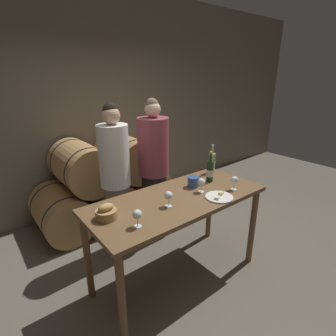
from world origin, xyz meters
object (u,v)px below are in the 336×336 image
wine_bottle_red (210,171)px  wine_glass_right (234,180)px  wine_glass_left (169,196)px  blue_crock (193,181)px  bread_basket (106,213)px  wine_bottle_white (212,163)px  person_left (116,182)px  cheese_plate (219,197)px  wine_glass_center (201,182)px  wine_glass_far_left (137,215)px  tasting_table (178,209)px  person_right (154,171)px

wine_bottle_red → wine_glass_right: size_ratio=2.36×
wine_glass_left → wine_glass_right: size_ratio=1.00×
blue_crock → bread_basket: (-0.98, -0.03, -0.01)m
wine_bottle_white → person_left: bearing=151.9°
cheese_plate → blue_crock: bearing=92.2°
blue_crock → bread_basket: size_ratio=0.69×
wine_bottle_red → wine_glass_center: size_ratio=2.36×
wine_glass_center → wine_glass_far_left: bearing=-170.2°
tasting_table → person_right: (0.28, 0.78, 0.09)m
wine_bottle_red → wine_glass_left: size_ratio=2.36×
person_left → wine_bottle_white: (0.98, -0.52, 0.15)m
wine_bottle_white → wine_glass_center: bearing=-147.5°
cheese_plate → wine_glass_left: wine_glass_left is taller
blue_crock → wine_glass_left: wine_glass_left is taller
wine_glass_far_left → wine_glass_left: 0.40m
wine_glass_center → wine_bottle_red: bearing=27.0°
tasting_table → person_left: person_left is taller
wine_glass_left → person_left: bearing=94.0°
bread_basket → wine_glass_far_left: 0.29m
person_right → wine_bottle_white: 0.71m
wine_bottle_red → wine_glass_far_left: 1.12m
cheese_plate → wine_glass_center: bearing=100.5°
blue_crock → wine_glass_center: wine_glass_center is taller
wine_glass_left → wine_glass_center: 0.44m
person_left → bread_basket: (-0.45, -0.71, 0.08)m
tasting_table → wine_bottle_red: bearing=9.4°
wine_glass_center → person_right: bearing=88.7°
wine_glass_far_left → wine_glass_right: size_ratio=1.00×
person_left → wine_glass_far_left: 1.03m
person_left → wine_bottle_white: person_left is taller
bread_basket → wine_glass_center: size_ratio=1.22×
wine_bottle_white → tasting_table: bearing=-160.7°
wine_bottle_red → wine_bottle_white: (0.22, 0.17, 0.00)m
wine_bottle_white → wine_glass_center: (-0.48, -0.31, -0.02)m
person_left → wine_bottle_white: size_ratio=5.21×
wine_bottle_red → cheese_plate: wine_bottle_red is taller
person_left → wine_glass_center: person_left is taller
wine_bottle_red → wine_glass_center: wine_bottle_red is taller
wine_glass_far_left → blue_crock: bearing=18.5°
wine_glass_left → wine_glass_right: (0.73, -0.13, 0.00)m
wine_glass_right → cheese_plate: bearing=-172.8°
person_left → blue_crock: 0.87m
person_left → wine_glass_right: person_left is taller
person_left → person_right: 0.52m
wine_bottle_red → wine_glass_far_left: (-1.08, -0.28, -0.02)m
wine_glass_far_left → wine_glass_center: same height
bread_basket → wine_bottle_red: bearing=0.9°
wine_glass_far_left → wine_glass_center: bearing=9.8°
wine_glass_right → wine_bottle_white: bearing=68.5°
tasting_table → bread_basket: (-0.70, 0.07, 0.17)m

